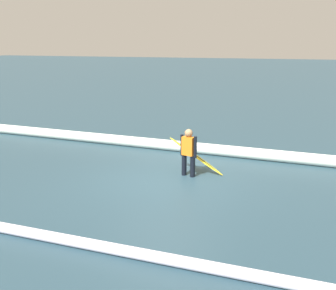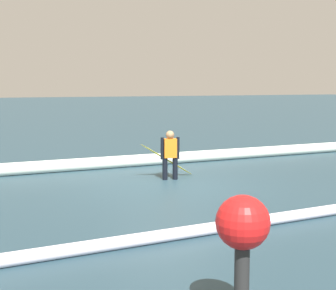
{
  "view_description": "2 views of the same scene",
  "coord_description": "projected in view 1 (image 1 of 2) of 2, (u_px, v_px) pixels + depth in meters",
  "views": [
    {
      "loc": [
        -4.28,
        9.82,
        3.57
      ],
      "look_at": [
        0.01,
        -0.31,
        0.93
      ],
      "focal_mm": 45.12,
      "sensor_mm": 36.0,
      "label": 1
    },
    {
      "loc": [
        5.24,
        11.21,
        2.52
      ],
      "look_at": [
        0.11,
        0.31,
        1.08
      ],
      "focal_mm": 53.27,
      "sensor_mm": 36.0,
      "label": 2
    }
  ],
  "objects": [
    {
      "name": "surfer",
      "position": [
        189.0,
        150.0,
        11.55
      ],
      "size": [
        0.51,
        0.27,
        1.32
      ],
      "rotation": [
        0.0,
        0.0,
        2.92
      ],
      "color": "black",
      "rests_on": "ground_plane"
    },
    {
      "name": "wave_crest_foreground",
      "position": [
        140.0,
        142.0,
        14.9
      ],
      "size": [
        22.48,
        0.42,
        0.36
      ],
      "primitive_type": "cylinder",
      "rotation": [
        0.0,
        1.57,
        -0.0
      ],
      "color": "white",
      "rests_on": "ground_plane"
    },
    {
      "name": "wave_crest_midground",
      "position": [
        98.0,
        246.0,
        7.43
      ],
      "size": [
        21.96,
        0.92,
        0.21
      ],
      "primitive_type": "cylinder",
      "rotation": [
        0.0,
        1.57,
        0.03
      ],
      "color": "white",
      "rests_on": "ground_plane"
    },
    {
      "name": "ground_plane",
      "position": [
        164.0,
        181.0,
        11.24
      ],
      "size": [
        193.54,
        193.54,
        0.0
      ],
      "primitive_type": "plane",
      "color": "#26404C"
    },
    {
      "name": "surfboard",
      "position": [
        196.0,
        156.0,
        11.92
      ],
      "size": [
        1.62,
        0.26,
        0.99
      ],
      "color": "yellow",
      "rests_on": "ground_plane"
    }
  ]
}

